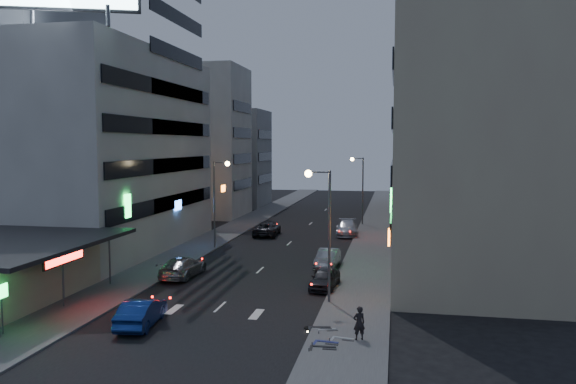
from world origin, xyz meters
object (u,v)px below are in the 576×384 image
(scooter_blue, at_px, (339,332))
(road_car_silver, at_px, (183,267))
(scooter_silver_a, at_px, (355,329))
(scooter_black_b, at_px, (331,316))
(parked_car_right_far, at_px, (347,228))
(scooter_black_a, at_px, (337,335))
(scooter_silver_b, at_px, (336,319))
(parked_car_left, at_px, (267,229))
(parked_car_right_near, at_px, (325,278))
(person, at_px, (359,323))
(road_car_blue, at_px, (141,312))
(parked_car_right_mid, at_px, (328,259))

(scooter_blue, bearing_deg, road_car_silver, 53.85)
(road_car_silver, distance_m, scooter_silver_a, 17.33)
(scooter_black_b, bearing_deg, parked_car_right_far, -6.20)
(scooter_black_a, height_order, scooter_silver_b, scooter_black_a)
(parked_car_left, height_order, scooter_blue, parked_car_left)
(parked_car_right_near, height_order, person, person)
(scooter_silver_a, xyz_separation_m, scooter_blue, (-0.71, -0.66, 0.03))
(scooter_silver_a, bearing_deg, scooter_black_a, 156.69)
(road_car_blue, bearing_deg, parked_car_right_mid, -123.73)
(road_car_silver, height_order, scooter_silver_a, road_car_silver)
(scooter_black_b, bearing_deg, person, -147.42)
(scooter_black_b, bearing_deg, scooter_black_a, -177.73)
(road_car_blue, relative_size, scooter_silver_a, 2.68)
(parked_car_right_mid, xyz_separation_m, road_car_silver, (-10.01, -5.11, 0.03))
(parked_car_left, bearing_deg, parked_car_right_near, 109.81)
(scooter_blue, height_order, scooter_silver_b, scooter_blue)
(road_car_blue, xyz_separation_m, person, (11.58, -0.29, 0.22))
(parked_car_right_mid, height_order, parked_car_left, parked_car_left)
(parked_car_right_near, relative_size, parked_car_right_far, 0.75)
(person, xyz_separation_m, scooter_silver_b, (-1.31, 1.53, -0.34))
(person, bearing_deg, parked_car_left, -93.97)
(parked_car_right_far, xyz_separation_m, scooter_black_b, (1.82, -30.63, -0.12))
(scooter_black_a, relative_size, scooter_silver_b, 1.15)
(road_car_blue, height_order, person, person)
(road_car_blue, height_order, scooter_silver_b, road_car_blue)
(scooter_silver_a, xyz_separation_m, scooter_black_b, (-1.38, 1.63, 0.03))
(parked_car_right_near, height_order, scooter_black_b, parked_car_right_near)
(person, relative_size, scooter_silver_a, 1.00)
(parked_car_right_mid, distance_m, parked_car_right_far, 16.10)
(scooter_silver_a, xyz_separation_m, scooter_silver_b, (-1.12, 1.42, -0.02))
(scooter_black_a, bearing_deg, road_car_blue, 79.75)
(parked_car_left, distance_m, scooter_black_a, 33.66)
(road_car_silver, distance_m, scooter_silver_b, 15.57)
(parked_car_right_far, height_order, scooter_blue, parked_car_right_far)
(scooter_blue, distance_m, scooter_black_b, 2.39)
(scooter_black_a, bearing_deg, parked_car_left, 16.16)
(scooter_silver_a, bearing_deg, parked_car_right_near, 24.10)
(parked_car_right_near, distance_m, scooter_blue, 10.68)
(parked_car_left, distance_m, scooter_silver_a, 32.74)
(parked_car_right_mid, xyz_separation_m, parked_car_left, (-8.24, 14.46, 0.01))
(parked_car_left, xyz_separation_m, road_car_blue, (0.18, -30.44, 0.01))
(road_car_blue, xyz_separation_m, scooter_blue, (10.68, -0.84, -0.08))
(scooter_silver_a, distance_m, scooter_black_b, 2.14)
(parked_car_left, distance_m, road_car_blue, 30.44)
(road_car_blue, height_order, road_car_silver, road_car_silver)
(scooter_black_b, bearing_deg, scooter_silver_b, -137.74)
(scooter_black_a, bearing_deg, scooter_blue, -8.96)
(scooter_silver_a, bearing_deg, parked_car_right_far, 14.14)
(road_car_blue, xyz_separation_m, road_car_silver, (-1.96, 10.87, 0.02))
(parked_car_right_near, xyz_separation_m, scooter_black_a, (1.97, -11.08, -0.00))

